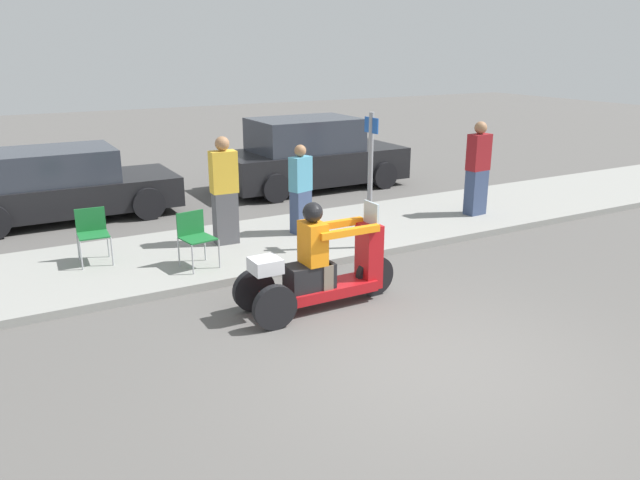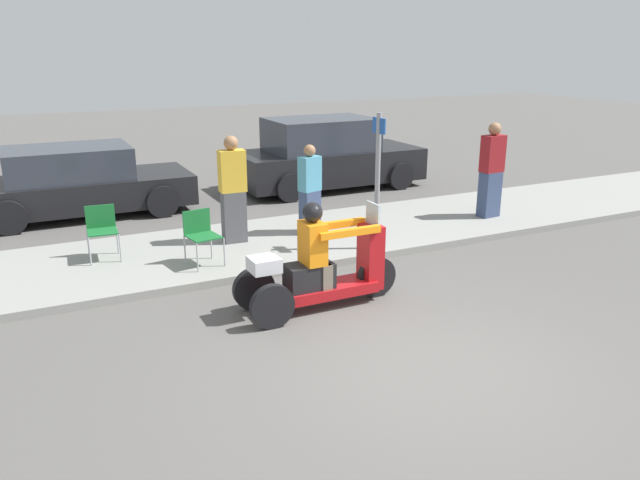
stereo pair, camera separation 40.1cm
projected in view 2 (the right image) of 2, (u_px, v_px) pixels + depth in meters
The scene contains 11 objects.
ground_plane at pixel (425, 366), 6.74m from camera, with size 60.00×60.00×0.00m, color #565451.
sidewalk_strip at pixel (268, 244), 10.66m from camera, with size 28.00×2.80×0.12m.
motorcycle_trike at pixel (321, 270), 8.11m from camera, with size 2.23×0.74×1.44m.
spectator_by_tree at pixel (491, 172), 11.91m from camera, with size 0.45×0.30×1.81m.
spectator_near_curb at pixel (233, 192), 10.35m from camera, with size 0.44×0.28×1.80m.
spectator_far_back at pixel (310, 191), 10.90m from camera, with size 0.42×0.33×1.57m.
folding_chair_set_back at pixel (102, 227), 9.66m from camera, with size 0.49×0.49×0.82m.
folding_chair_curbside at pixel (201, 232), 9.40m from camera, with size 0.53×0.53×0.82m.
parked_car_lot_far at pixel (78, 183), 12.55m from camera, with size 4.28×2.04×1.39m.
parked_car_lot_center at pixel (326, 156), 14.93m from camera, with size 4.43×2.09×1.68m.
street_sign at pixel (378, 176), 9.91m from camera, with size 0.08×0.36×2.20m.
Camera 2 is at (-3.67, -4.91, 3.32)m, focal length 35.00 mm.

